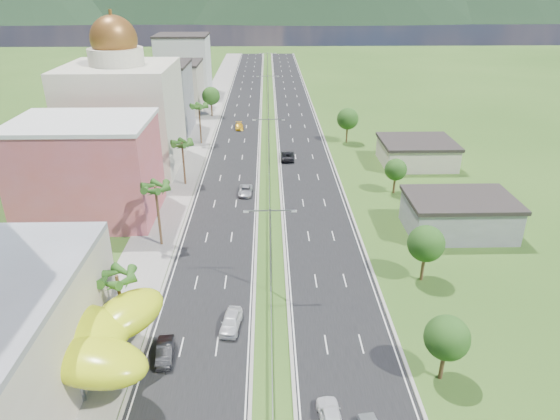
{
  "coord_description": "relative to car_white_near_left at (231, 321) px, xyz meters",
  "views": [
    {
      "loc": [
        -0.15,
        -40.9,
        34.59
      ],
      "look_at": [
        1.32,
        18.28,
        7.0
      ],
      "focal_mm": 32.0,
      "sensor_mm": 36.0,
      "label": 1
    }
  ],
  "objects": [
    {
      "name": "ground",
      "position": [
        4.36,
        -3.02,
        -0.87
      ],
      "size": [
        500.0,
        500.0,
        0.0
      ],
      "primitive_type": "plane",
      "color": "#2D5119",
      "rests_on": "ground"
    },
    {
      "name": "road_left",
      "position": [
        -3.14,
        86.98,
        -0.85
      ],
      "size": [
        11.0,
        260.0,
        0.04
      ],
      "primitive_type": "cube",
      "color": "black",
      "rests_on": "ground"
    },
    {
      "name": "road_right",
      "position": [
        11.86,
        86.98,
        -0.85
      ],
      "size": [
        11.0,
        260.0,
        0.04
      ],
      "primitive_type": "cube",
      "color": "black",
      "rests_on": "ground"
    },
    {
      "name": "sidewalk_left",
      "position": [
        -12.64,
        86.98,
        -0.81
      ],
      "size": [
        7.0,
        260.0,
        0.12
      ],
      "primitive_type": "cube",
      "color": "gray",
      "rests_on": "ground"
    },
    {
      "name": "median_guardrail",
      "position": [
        4.36,
        68.97,
        -0.25
      ],
      "size": [
        0.1,
        216.06,
        0.76
      ],
      "color": "gray",
      "rests_on": "ground"
    },
    {
      "name": "streetlight_median_b",
      "position": [
        4.36,
        6.98,
        5.88
      ],
      "size": [
        6.04,
        0.25,
        11.0
      ],
      "color": "gray",
      "rests_on": "ground"
    },
    {
      "name": "streetlight_median_c",
      "position": [
        4.36,
        46.98,
        5.88
      ],
      "size": [
        6.04,
        0.25,
        11.0
      ],
      "color": "gray",
      "rests_on": "ground"
    },
    {
      "name": "streetlight_median_d",
      "position": [
        4.36,
        91.98,
        5.88
      ],
      "size": [
        6.04,
        0.25,
        11.0
      ],
      "color": "gray",
      "rests_on": "ground"
    },
    {
      "name": "streetlight_median_e",
      "position": [
        4.36,
        136.98,
        5.88
      ],
      "size": [
        6.04,
        0.25,
        11.0
      ],
      "color": "gray",
      "rests_on": "ground"
    },
    {
      "name": "lime_canopy",
      "position": [
        -15.64,
        -7.03,
        4.12
      ],
      "size": [
        18.0,
        15.0,
        7.4
      ],
      "color": "#C1D414",
      "rests_on": "ground"
    },
    {
      "name": "pink_shophouse",
      "position": [
        -23.64,
        28.98,
        6.63
      ],
      "size": [
        20.0,
        15.0,
        15.0
      ],
      "primitive_type": "cube",
      "color": "#C85552",
      "rests_on": "ground"
    },
    {
      "name": "domed_building",
      "position": [
        -23.64,
        51.98,
        10.49
      ],
      "size": [
        20.0,
        20.0,
        28.7
      ],
      "color": "beige",
      "rests_on": "ground"
    },
    {
      "name": "midrise_grey",
      "position": [
        -22.64,
        76.98,
        7.13
      ],
      "size": [
        16.0,
        15.0,
        16.0
      ],
      "primitive_type": "cube",
      "color": "gray",
      "rests_on": "ground"
    },
    {
      "name": "midrise_beige",
      "position": [
        -22.64,
        98.98,
        5.63
      ],
      "size": [
        16.0,
        15.0,
        13.0
      ],
      "primitive_type": "cube",
      "color": "#BDAF9B",
      "rests_on": "ground"
    },
    {
      "name": "midrise_white",
      "position": [
        -22.64,
        121.98,
        8.13
      ],
      "size": [
        16.0,
        15.0,
        18.0
      ],
      "primitive_type": "cube",
      "color": "silver",
      "rests_on": "ground"
    },
    {
      "name": "shed_near",
      "position": [
        32.36,
        21.98,
        1.63
      ],
      "size": [
        15.0,
        10.0,
        5.0
      ],
      "primitive_type": "cube",
      "color": "gray",
      "rests_on": "ground"
    },
    {
      "name": "shed_far",
      "position": [
        34.36,
        51.98,
        1.33
      ],
      "size": [
        14.0,
        12.0,
        4.4
      ],
      "primitive_type": "cube",
      "color": "#BDAF9B",
      "rests_on": "ground"
    },
    {
      "name": "palm_tree_b",
      "position": [
        -11.14,
        -1.02,
        6.2
      ],
      "size": [
        3.6,
        3.6,
        8.1
      ],
      "color": "#47301C",
      "rests_on": "ground"
    },
    {
      "name": "palm_tree_c",
      "position": [
        -11.14,
        18.98,
        7.63
      ],
      "size": [
        3.6,
        3.6,
        9.6
      ],
      "color": "#47301C",
      "rests_on": "ground"
    },
    {
      "name": "palm_tree_d",
      "position": [
        -11.14,
        41.98,
        6.68
      ],
      "size": [
        3.6,
        3.6,
        8.6
      ],
      "color": "#47301C",
      "rests_on": "ground"
    },
    {
      "name": "palm_tree_e",
      "position": [
        -11.14,
        66.98,
        7.44
      ],
      "size": [
        3.6,
        3.6,
        9.4
      ],
      "color": "#47301C",
      "rests_on": "ground"
    },
    {
      "name": "leafy_tree_lfar",
      "position": [
        -11.14,
        91.98,
        4.71
      ],
      "size": [
        4.9,
        4.9,
        8.05
      ],
      "color": "#47301C",
      "rests_on": "ground"
    },
    {
      "name": "leafy_tree_ra",
      "position": [
        20.36,
        -8.02,
        3.91
      ],
      "size": [
        4.2,
        4.2,
        6.9
      ],
      "color": "#47301C",
      "rests_on": "ground"
    },
    {
      "name": "leafy_tree_rb",
      "position": [
        23.36,
        8.98,
        4.31
      ],
      "size": [
        4.55,
        4.55,
        7.47
      ],
      "color": "#47301C",
      "rests_on": "ground"
    },
    {
      "name": "leafy_tree_rc",
      "position": [
        26.36,
        36.98,
        3.51
      ],
      "size": [
        3.85,
        3.85,
        6.33
      ],
      "color": "#47301C",
      "rests_on": "ground"
    },
    {
      "name": "leafy_tree_rd",
      "position": [
        22.36,
        66.98,
        4.71
      ],
      "size": [
        4.9,
        4.9,
        8.05
      ],
      "color": "#47301C",
      "rests_on": "ground"
    },
    {
      "name": "mountain_ridge",
      "position": [
        64.36,
        446.98,
        -0.87
      ],
      "size": [
        860.0,
        140.0,
        90.0
      ],
      "primitive_type": null,
      "color": "black",
      "rests_on": "ground"
    },
    {
      "name": "car_white_near_left",
      "position": [
        0.0,
        0.0,
        0.0
      ],
      "size": [
        2.57,
        5.06,
        1.65
      ],
      "primitive_type": "imported",
      "rotation": [
        0.0,
        0.0,
        -0.13
      ],
      "color": "white",
      "rests_on": "road_left"
    },
    {
      "name": "car_dark_left",
      "position": [
        -6.31,
        -4.57,
        -0.08
      ],
      "size": [
        2.04,
        4.68,
        1.5
      ],
      "primitive_type": "imported",
      "rotation": [
        0.0,
        0.0,
        0.1
      ],
      "color": "black",
      "rests_on": "road_left"
    },
    {
      "name": "car_silver_mid_left",
      "position": [
        0.13,
        36.95,
        -0.14
      ],
      "size": [
        2.43,
        5.03,
        1.38
      ],
      "primitive_type": "imported",
      "rotation": [
        0.0,
        0.0,
        -0.03
      ],
      "color": "#A3A5AA",
      "rests_on": "road_left"
    },
    {
      "name": "car_yellow_far_left",
      "position": [
        -3.01,
        78.91,
        -0.13
      ],
      "size": [
        2.34,
        4.94,
        1.39
      ],
      "primitive_type": "imported",
      "rotation": [
        0.0,
        0.0,
        0.08
      ],
      "color": "gold",
      "rests_on": "road_left"
    },
    {
      "name": "car_white_near_right",
      "position": [
        9.29,
        -13.16,
        -0.01
      ],
      "size": [
        2.31,
        4.95,
        1.64
      ],
      "primitive_type": "imported",
      "rotation": [
        0.0,
        0.0,
        3.22
      ],
      "color": "white",
      "rests_on": "road_right"
    },
    {
      "name": "car_dark_far_right",
      "position": [
        8.22,
        55.28,
        -0.02
      ],
      "size": [
        2.89,
        5.91,
        1.62
      ],
      "primitive_type": "imported",
      "rotation": [
        0.0,
        0.0,
        3.1
      ],
      "color": "black",
      "rests_on": "road_right"
    },
    {
      "name": "motorcycle",
      "position": [
        -5.86,
        -6.24,
        -0.27
      ],
      "size": [
        0.56,
        1.75,
        1.11
      ],
      "primitive_type": "imported",
      "rotation": [
        0.0,
        0.0,
        0.02
      ],
      "color": "black",
      "rests_on": "road_left"
    }
  ]
}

